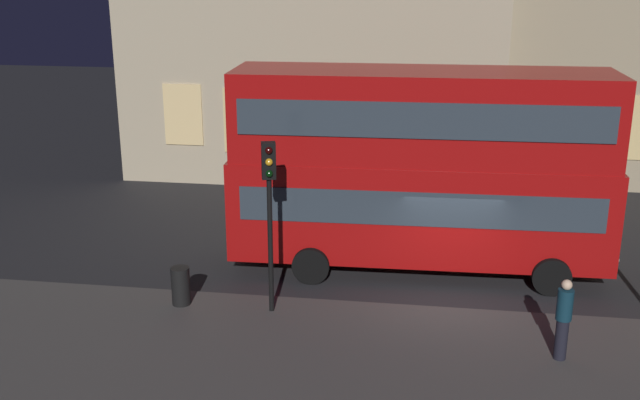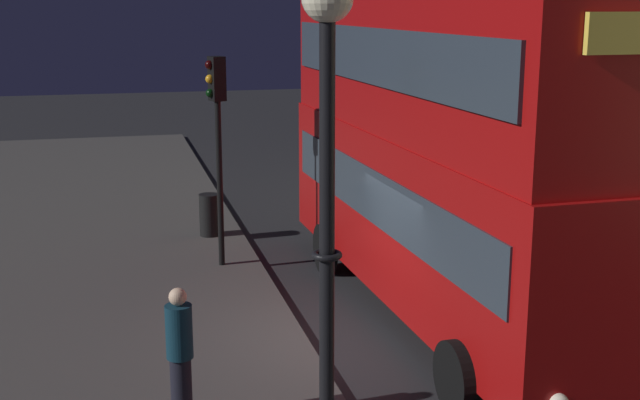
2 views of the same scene
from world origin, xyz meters
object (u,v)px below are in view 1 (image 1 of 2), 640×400
double_decker_bus (420,163)px  litter_bin (181,286)px  pedestrian (563,318)px  traffic_light_near_kerb (269,192)px

double_decker_bus → litter_bin: 7.02m
double_decker_bus → pedestrian: double_decker_bus is taller
double_decker_bus → litter_bin: (-5.65, -3.37, -2.45)m
traffic_light_near_kerb → litter_bin: bearing=162.9°
pedestrian → traffic_light_near_kerb: bearing=141.6°
double_decker_bus → traffic_light_near_kerb: 4.80m
double_decker_bus → traffic_light_near_kerb: bearing=-136.1°
pedestrian → litter_bin: 8.93m
double_decker_bus → pedestrian: bearing=-58.2°
pedestrian → litter_bin: pedestrian is taller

